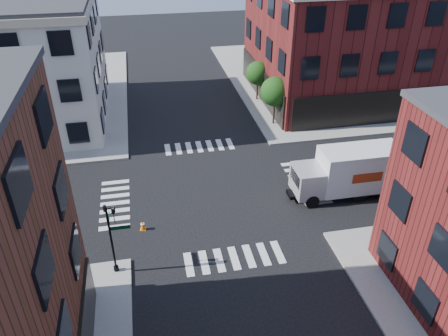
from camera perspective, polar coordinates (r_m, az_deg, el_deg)
ground at (r=31.70m, az=-1.38°, el=-3.18°), size 120.00×120.00×0.00m
sidewalk_ne at (r=56.09m, az=16.64°, el=11.52°), size 30.00×30.00×0.15m
building_ne at (r=50.02m, az=19.70°, el=15.83°), size 25.00×16.00×12.00m
tree_near at (r=40.45m, az=6.78°, el=9.70°), size 2.69×2.69×4.49m
tree_far at (r=45.93m, az=4.52°, el=12.12°), size 2.43×2.43×4.07m
signal_pole at (r=24.45m, az=-14.47°, el=-8.05°), size 1.29×1.24×4.60m
box_truck at (r=31.77m, az=16.10°, el=-0.48°), size 7.94×2.53×3.57m
traffic_cone at (r=28.60m, az=-10.58°, el=-7.39°), size 0.42×0.42×0.67m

